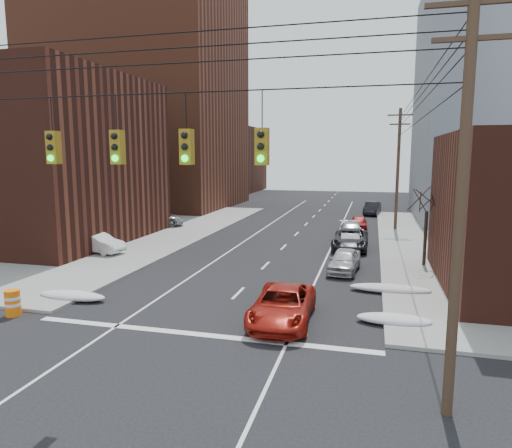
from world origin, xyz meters
The scene contains 25 objects.
ground centered at (0.00, 0.00, 0.00)m, with size 160.00×160.00×0.00m, color black.
sidewalk_nw centered at (-27.00, 27.00, 0.07)m, with size 40.00×40.00×0.15m, color gray.
building_brick_tall centered at (-24.00, 48.00, 15.00)m, with size 24.00×20.00×30.00m, color brown.
building_brick_near centered at (-22.00, 22.00, 6.50)m, with size 20.00×16.00×13.00m, color #451D14.
building_brick_far centered at (-26.00, 74.00, 6.00)m, with size 22.00×18.00×12.00m, color #451D14.
building_glass centered at (24.00, 70.00, 11.00)m, with size 20.00×18.00×22.00m, color gray.
utility_pole_right centered at (8.50, 3.00, 5.78)m, with size 2.20×0.28×11.00m.
utility_pole_far centered at (8.50, 34.00, 5.78)m, with size 2.20×0.28×11.00m.
traffic_signals centered at (0.10, 2.97, 7.17)m, with size 17.00×0.42×2.02m.
bare_tree centered at (9.59, 20.00, 2.32)m, with size 2.09×2.20×4.93m.
snow_nw centered at (-7.40, 9.00, 0.21)m, with size 3.50×1.08×0.42m, color silver.
snow_ne centered at (7.40, 9.50, 0.21)m, with size 3.00×1.08×0.42m, color silver.
snow_east_far centered at (7.40, 14.00, 0.21)m, with size 4.00×1.08×0.42m, color silver.
red_pickup centered at (2.91, 8.66, 0.72)m, with size 2.39×5.18×1.44m, color #9C180E.
parked_car_a centered at (4.89, 17.64, 0.69)m, with size 1.62×4.04×1.38m, color #AEAEB3.
parked_car_b centered at (4.93, 23.70, 0.62)m, with size 1.31×3.76×1.24m, color silver.
parked_car_c centered at (4.91, 24.45, 0.75)m, with size 2.48×5.38×1.50m, color black.
parked_car_d centered at (4.80, 28.19, 0.70)m, with size 1.95×4.80×1.39m, color #B4B4B9.
parked_car_e centered at (5.22, 34.01, 0.64)m, with size 1.50×3.73×1.27m, color maroon.
parked_car_f centered at (6.40, 45.21, 0.74)m, with size 1.57×4.51×1.49m, color black.
lot_car_a centered at (-12.07, 18.23, 0.83)m, with size 1.43×4.11×1.35m, color white.
lot_car_b centered at (-13.63, 30.25, 0.89)m, with size 2.45×5.30×1.47m, color #AEAFB3.
lot_car_c centered at (-18.90, 22.08, 0.85)m, with size 1.96×4.83×1.40m, color black.
lot_car_d centered at (-18.24, 25.12, 0.82)m, with size 1.57×3.91×1.33m, color #AEAEB3.
construction_barrel centered at (-8.50, 6.50, 0.59)m, with size 0.75×0.75×1.14m.
Camera 1 is at (6.36, -9.22, 6.87)m, focal length 32.00 mm.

